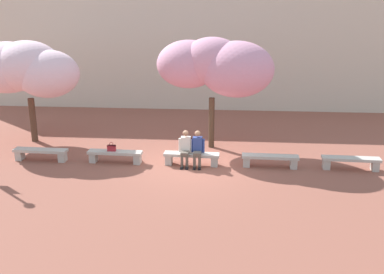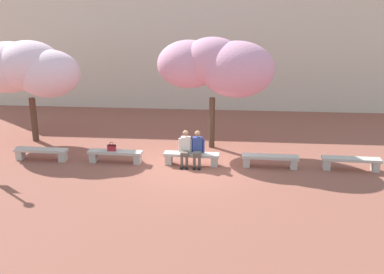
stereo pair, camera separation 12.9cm
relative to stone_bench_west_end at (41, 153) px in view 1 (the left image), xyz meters
name	(u,v)px [view 1 (the left image)]	position (x,y,z in m)	size (l,w,h in m)	color
ground_plane	(192,165)	(5.64, 0.00, -0.31)	(100.00, 100.00, 0.00)	#8E5142
building_facade	(207,39)	(5.64, 10.75, 3.34)	(28.00, 4.00, 7.31)	beige
stone_bench_west_end	(41,153)	(0.00, 0.00, 0.00)	(2.02, 0.49, 0.45)	#BCB7AD
stone_bench_near_west	(115,155)	(2.82, 0.00, 0.00)	(2.02, 0.49, 0.45)	#BCB7AD
stone_bench_center	(192,157)	(5.64, 0.00, 0.00)	(2.02, 0.49, 0.45)	#BCB7AD
stone_bench_near_east	(270,159)	(8.45, 0.00, 0.00)	(2.02, 0.49, 0.45)	#BCB7AD
stone_bench_east_end	(351,161)	(11.27, 0.00, 0.00)	(2.02, 0.49, 0.45)	#BCB7AD
person_seated_left	(185,147)	(5.42, -0.05, 0.39)	(0.51, 0.69, 1.29)	black
person_seated_right	(197,147)	(5.85, -0.05, 0.39)	(0.51, 0.69, 1.29)	black
handbag	(112,148)	(2.69, 0.01, 0.27)	(0.30, 0.15, 0.34)	#A3232D
cherry_tree_main	(216,66)	(6.40, 2.18, 3.00)	(4.59, 2.92, 4.41)	#473323
cherry_tree_secondary	(25,69)	(-1.39, 2.37, 2.77)	(4.47, 3.00, 4.21)	#513828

